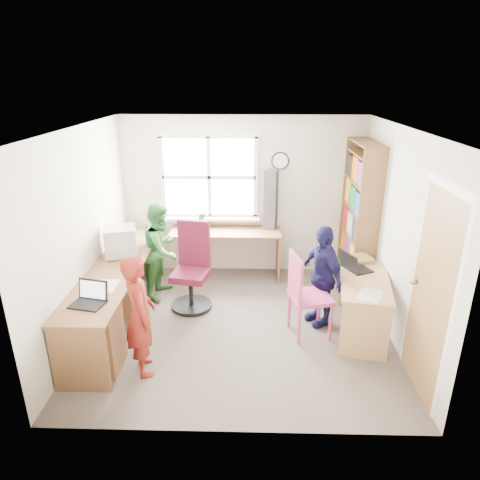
{
  "coord_description": "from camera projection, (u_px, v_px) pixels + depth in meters",
  "views": [
    {
      "loc": [
        0.13,
        -4.58,
        2.9
      ],
      "look_at": [
        0.0,
        0.25,
        1.05
      ],
      "focal_mm": 32.0,
      "sensor_mm": 36.0,
      "label": 1
    }
  ],
  "objects": [
    {
      "name": "speaker_b",
      "position": [
        129.0,
        240.0,
        5.77
      ],
      "size": [
        0.09,
        0.09,
        0.17
      ],
      "rotation": [
        0.0,
        0.0,
        -0.05
      ],
      "color": "black",
      "rests_on": "l_desk"
    },
    {
      "name": "game_box",
      "position": [
        360.0,
        259.0,
        5.48
      ],
      "size": [
        0.34,
        0.34,
        0.06
      ],
      "rotation": [
        0.0,
        0.0,
        0.2
      ],
      "color": "red",
      "rests_on": "right_desk"
    },
    {
      "name": "swivel_chair",
      "position": [
        192.0,
        271.0,
        5.65
      ],
      "size": [
        0.63,
        0.63,
        1.16
      ],
      "rotation": [
        0.0,
        0.0,
        -0.18
      ],
      "color": "black",
      "rests_on": "ground"
    },
    {
      "name": "wooden_chair",
      "position": [
        305.0,
        292.0,
        4.96
      ],
      "size": [
        0.53,
        0.53,
        1.03
      ],
      "rotation": [
        0.0,
        0.0,
        0.22
      ],
      "color": "#C84277",
      "rests_on": "ground"
    },
    {
      "name": "bookshelf",
      "position": [
        359.0,
        221.0,
        6.03
      ],
      "size": [
        0.3,
        1.02,
        2.1
      ],
      "color": "brown",
      "rests_on": "ground"
    },
    {
      "name": "potted_plant",
      "position": [
        201.0,
        222.0,
        6.35
      ],
      "size": [
        0.16,
        0.13,
        0.28
      ],
      "primitive_type": "imported",
      "rotation": [
        0.0,
        0.0,
        0.05
      ],
      "color": "#2D7238",
      "rests_on": "l_desk"
    },
    {
      "name": "laptop_right",
      "position": [
        354.0,
        265.0,
        5.22
      ],
      "size": [
        0.41,
        0.44,
        0.24
      ],
      "rotation": [
        0.0,
        0.0,
        2.01
      ],
      "color": "black",
      "rests_on": "right_desk"
    },
    {
      "name": "right_desk",
      "position": [
        364.0,
        294.0,
        5.05
      ],
      "size": [
        0.77,
        1.28,
        0.69
      ],
      "rotation": [
        0.0,
        0.0,
        -0.19
      ],
      "color": "tan",
      "rests_on": "ground"
    },
    {
      "name": "paper_b",
      "position": [
        370.0,
        295.0,
        4.62
      ],
      "size": [
        0.35,
        0.39,
        0.0
      ],
      "rotation": [
        0.0,
        0.0,
        -0.47
      ],
      "color": "silver",
      "rests_on": "right_desk"
    },
    {
      "name": "speaker_a",
      "position": [
        121.0,
        253.0,
        5.38
      ],
      "size": [
        0.09,
        0.09,
        0.16
      ],
      "rotation": [
        0.0,
        0.0,
        0.16
      ],
      "color": "black",
      "rests_on": "l_desk"
    },
    {
      "name": "laptop_left",
      "position": [
        90.0,
        298.0,
        4.33
      ],
      "size": [
        0.37,
        0.33,
        0.22
      ],
      "rotation": [
        0.0,
        0.0,
        -0.22
      ],
      "color": "black",
      "rests_on": "l_desk"
    },
    {
      "name": "l_desk",
      "position": [
        126.0,
        304.0,
        4.92
      ],
      "size": [
        2.38,
        2.95,
        0.75
      ],
      "color": "brown",
      "rests_on": "ground"
    },
    {
      "name": "room",
      "position": [
        241.0,
        231.0,
        4.97
      ],
      "size": [
        3.64,
        3.44,
        2.44
      ],
      "color": "#4C423B",
      "rests_on": "ground"
    },
    {
      "name": "person_red",
      "position": [
        140.0,
        316.0,
        4.3
      ],
      "size": [
        0.47,
        0.56,
        1.3
      ],
      "primitive_type": "imported",
      "rotation": [
        0.0,
        0.0,
        1.95
      ],
      "color": "maroon",
      "rests_on": "ground"
    },
    {
      "name": "person_navy",
      "position": [
        322.0,
        276.0,
        5.19
      ],
      "size": [
        0.6,
        0.81,
        1.28
      ],
      "primitive_type": "imported",
      "rotation": [
        0.0,
        0.0,
        -1.14
      ],
      "color": "#161543",
      "rests_on": "ground"
    },
    {
      "name": "crt_monitor",
      "position": [
        121.0,
        242.0,
        5.42
      ],
      "size": [
        0.46,
        0.44,
        0.38
      ],
      "rotation": [
        0.0,
        0.0,
        0.27
      ],
      "color": "#BCBCC1",
      "rests_on": "l_desk"
    },
    {
      "name": "paper_a",
      "position": [
        106.0,
        286.0,
        4.69
      ],
      "size": [
        0.23,
        0.32,
        0.0
      ],
      "rotation": [
        0.0,
        0.0,
        0.0
      ],
      "color": "silver",
      "rests_on": "l_desk"
    },
    {
      "name": "person_green",
      "position": [
        162.0,
        250.0,
        5.89
      ],
      "size": [
        0.63,
        0.74,
        1.34
      ],
      "primitive_type": "imported",
      "rotation": [
        0.0,
        0.0,
        1.36
      ],
      "color": "#2F722D",
      "rests_on": "ground"
    },
    {
      "name": "cd_tower",
      "position": [
        271.0,
        200.0,
        6.32
      ],
      "size": [
        0.22,
        0.21,
        0.9
      ],
      "rotation": [
        0.0,
        0.0,
        -0.31
      ],
      "color": "black",
      "rests_on": "l_desk"
    }
  ]
}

